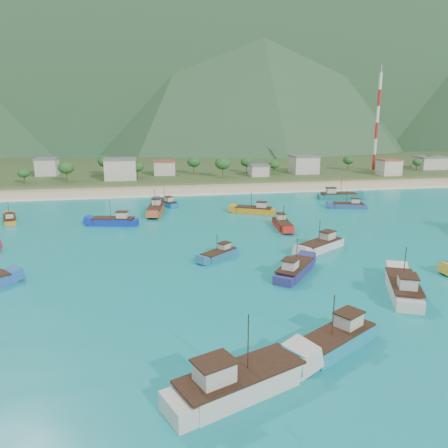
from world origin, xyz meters
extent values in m
plane|color=#0B707F|center=(0.00, 0.00, 0.00)|extent=(600.00, 600.00, 0.00)
cube|color=beige|center=(0.00, 79.00, 0.00)|extent=(400.00, 18.00, 1.20)
cube|color=#385123|center=(0.00, 140.00, 0.00)|extent=(400.00, 110.00, 2.40)
cube|color=white|center=(0.00, 69.50, 0.00)|extent=(400.00, 2.50, 0.08)
cube|color=slate|center=(-150.00, 520.00, 130.00)|extent=(1400.00, 160.00, 260.00)
cube|color=#385942|center=(120.00, 400.00, 100.00)|extent=(1100.00, 160.00, 200.00)
cube|color=#284C2D|center=(-40.00, 300.00, 75.00)|extent=(800.00, 160.00, 150.00)
cone|color=#284C2D|center=(60.00, 300.00, 85.00)|extent=(280.00, 280.00, 170.00)
cube|color=beige|center=(-56.41, 115.47, 4.80)|extent=(7.90, 8.63, 6.40)
cube|color=beige|center=(-27.03, 97.96, 5.29)|extent=(11.30, 8.77, 7.39)
cube|color=beige|center=(-10.47, 108.01, 4.26)|extent=(8.23, 6.86, 5.32)
cube|color=beige|center=(26.06, 98.38, 3.60)|extent=(6.91, 6.97, 4.00)
cube|color=beige|center=(46.55, 103.14, 5.00)|extent=(10.10, 9.74, 6.80)
cube|color=beige|center=(78.03, 91.40, 4.55)|extent=(7.76, 6.90, 5.91)
cube|color=beige|center=(107.15, 106.89, 4.14)|extent=(11.86, 8.49, 5.08)
cylinder|color=red|center=(80.53, 108.00, 4.98)|extent=(1.20, 1.20, 6.76)
cylinder|color=white|center=(80.53, 108.00, 11.74)|extent=(1.20, 1.20, 6.76)
cylinder|color=red|center=(80.53, 108.00, 18.49)|extent=(1.20, 1.20, 6.76)
cylinder|color=white|center=(80.53, 108.00, 25.25)|extent=(1.20, 1.20, 6.76)
cylinder|color=red|center=(80.53, 108.00, 32.01)|extent=(1.20, 1.20, 6.76)
cylinder|color=white|center=(80.53, 108.00, 38.77)|extent=(1.20, 1.20, 6.76)
cube|color=teal|center=(1.57, -28.12, 0.67)|extent=(11.92, 9.11, 2.15)
cube|color=beige|center=(3.64, -26.87, 2.62)|extent=(3.42, 3.24, 1.75)
cylinder|color=#382114|center=(0.99, -28.47, 4.17)|extent=(0.12, 0.12, 4.84)
cube|color=#24618D|center=(-5.68, 5.43, 0.35)|extent=(7.83, 7.15, 1.49)
cube|color=beige|center=(-4.40, 6.51, 1.70)|extent=(2.40, 2.35, 1.21)
cylinder|color=#382114|center=(-6.04, 5.13, 2.77)|extent=(0.12, 0.12, 3.36)
cube|color=silver|center=(14.17, 6.44, 0.59)|extent=(10.87, 8.65, 1.98)
cube|color=beige|center=(16.03, 7.66, 2.38)|extent=(3.16, 3.02, 1.61)
cylinder|color=#382114|center=(13.65, 6.10, 3.81)|extent=(0.12, 0.12, 4.45)
cube|color=navy|center=(36.80, 41.72, 0.43)|extent=(9.56, 5.11, 1.67)
cube|color=beige|center=(38.60, 41.21, 1.94)|extent=(2.46, 2.18, 1.35)
cylinder|color=#382114|center=(36.30, 41.86, 3.14)|extent=(0.12, 0.12, 3.75)
cube|color=#13619C|center=(-12.76, 54.47, 0.45)|extent=(6.79, 9.61, 1.71)
cube|color=beige|center=(-11.88, 52.77, 2.00)|extent=(2.51, 2.69, 1.39)
cylinder|color=#382114|center=(-13.01, 54.94, 3.23)|extent=(0.12, 0.12, 3.84)
cube|color=#B67F23|center=(-50.62, 41.00, 0.41)|extent=(5.07, 9.27, 1.62)
cube|color=beige|center=(-50.10, 39.26, 1.87)|extent=(2.14, 2.40, 1.31)
cylinder|color=#382114|center=(-50.77, 41.48, 3.03)|extent=(0.12, 0.12, 3.64)
cube|color=beige|center=(17.54, -15.69, 0.73)|extent=(8.32, 12.82, 2.25)
cube|color=beige|center=(16.53, -18.01, 2.77)|extent=(3.21, 3.49, 1.83)
cylinder|color=#382114|center=(17.83, -15.04, 4.39)|extent=(0.12, 0.12, 5.07)
cube|color=red|center=(12.19, 23.90, 0.49)|extent=(3.75, 10.01, 1.78)
cube|color=beige|center=(12.37, 25.89, 2.10)|extent=(1.98, 2.38, 1.45)
cylinder|color=#382114|center=(12.14, 23.35, 3.38)|extent=(0.12, 0.12, 4.01)
cube|color=navy|center=(4.91, -5.39, 0.58)|extent=(9.28, 10.43, 1.97)
cube|color=beige|center=(3.53, -7.11, 2.37)|extent=(3.09, 3.16, 1.60)
cylinder|color=#382114|center=(5.30, -4.91, 3.78)|extent=(0.12, 0.12, 4.43)
cube|color=#AF4E2A|center=(-15.85, 44.42, 0.64)|extent=(5.06, 11.82, 2.08)
cube|color=beige|center=(-15.49, 46.73, 2.52)|extent=(2.46, 2.89, 1.69)
cylinder|color=#382114|center=(-15.94, 43.77, 4.02)|extent=(0.12, 0.12, 4.68)
cube|color=#102D9F|center=(-25.92, 33.71, 0.57)|extent=(11.07, 5.67, 1.93)
cube|color=beige|center=(-23.81, 33.17, 2.32)|extent=(2.82, 2.48, 1.57)
cylinder|color=#382114|center=(-26.50, 33.85, 3.70)|extent=(0.12, 0.12, 4.35)
cube|color=beige|center=(-10.33, -33.97, 0.85)|extent=(14.31, 9.04, 2.51)
cube|color=beige|center=(-12.94, -35.05, 3.13)|extent=(3.86, 3.53, 2.04)
cylinder|color=#382114|center=(-9.60, -33.67, 4.93)|extent=(0.12, 0.12, 5.65)
cube|color=#186560|center=(39.78, 54.54, 0.66)|extent=(11.99, 4.77, 2.12)
cube|color=beige|center=(37.41, 54.82, 2.58)|extent=(2.88, 2.43, 1.72)
cylinder|color=#382114|center=(40.44, 54.46, 4.11)|extent=(0.12, 0.12, 4.77)
cube|color=orange|center=(9.47, 40.06, 0.54)|extent=(10.64, 7.44, 1.89)
cube|color=beige|center=(11.36, 39.09, 2.25)|extent=(2.96, 2.76, 1.53)
cylinder|color=#382114|center=(8.95, 40.32, 3.61)|extent=(0.12, 0.12, 4.24)
camera|label=1|loc=(-18.17, -68.50, 25.01)|focal=35.00mm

